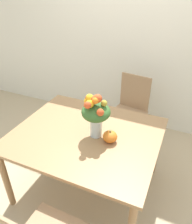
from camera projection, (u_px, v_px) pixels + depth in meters
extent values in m
plane|color=tan|center=(88.00, 186.00, 2.42)|extent=(12.00, 12.00, 0.00)
cube|color=silver|center=(135.00, 33.00, 2.89)|extent=(8.00, 0.06, 2.70)
cube|color=#9E754C|center=(86.00, 134.00, 2.05)|extent=(1.34, 1.13, 0.03)
cylinder|color=#9E754C|center=(6.00, 179.00, 2.05)|extent=(0.06, 0.06, 0.70)
cylinder|color=#9E754C|center=(62.00, 124.00, 2.84)|extent=(0.06, 0.06, 0.70)
cylinder|color=#9E754C|center=(156.00, 149.00, 2.42)|extent=(0.06, 0.06, 0.70)
cylinder|color=silver|center=(96.00, 126.00, 1.96)|extent=(0.11, 0.11, 0.20)
cylinder|color=silver|center=(96.00, 131.00, 1.98)|extent=(0.09, 0.09, 0.10)
cylinder|color=#38662D|center=(98.00, 124.00, 1.93)|extent=(0.01, 0.01, 0.25)
cylinder|color=#38662D|center=(98.00, 122.00, 1.95)|extent=(0.01, 0.00, 0.25)
cylinder|color=#38662D|center=(95.00, 122.00, 1.95)|extent=(0.01, 0.00, 0.25)
cylinder|color=#38662D|center=(94.00, 123.00, 1.93)|extent=(0.01, 0.01, 0.25)
cylinder|color=#38662D|center=(96.00, 124.00, 1.92)|extent=(0.01, 0.00, 0.25)
ellipsoid|color=#38662D|center=(96.00, 112.00, 1.88)|extent=(0.25, 0.25, 0.15)
sphere|color=yellow|center=(90.00, 97.00, 1.92)|extent=(0.05, 0.05, 0.05)
sphere|color=yellow|center=(90.00, 98.00, 1.79)|extent=(0.07, 0.07, 0.07)
sphere|color=#D64C23|center=(100.00, 112.00, 1.76)|extent=(0.06, 0.06, 0.06)
sphere|color=#D64C23|center=(94.00, 100.00, 1.80)|extent=(0.08, 0.08, 0.08)
sphere|color=yellow|center=(88.00, 101.00, 1.88)|extent=(0.07, 0.07, 0.07)
sphere|color=#D64C23|center=(88.00, 105.00, 1.74)|extent=(0.06, 0.06, 0.06)
sphere|color=yellow|center=(90.00, 104.00, 1.78)|extent=(0.07, 0.07, 0.07)
sphere|color=#D64C23|center=(98.00, 99.00, 1.78)|extent=(0.07, 0.07, 0.07)
sphere|color=#AD9E33|center=(95.00, 99.00, 1.88)|extent=(0.07, 0.07, 0.07)
sphere|color=#AD9E33|center=(104.00, 103.00, 1.82)|extent=(0.05, 0.05, 0.05)
sphere|color=#D64C23|center=(88.00, 98.00, 1.83)|extent=(0.06, 0.06, 0.06)
sphere|color=orange|center=(95.00, 101.00, 1.76)|extent=(0.06, 0.06, 0.06)
ellipsoid|color=orange|center=(110.00, 137.00, 1.91)|extent=(0.13, 0.13, 0.10)
cylinder|color=brown|center=(110.00, 132.00, 1.88)|extent=(0.02, 0.02, 0.02)
cube|color=#9E7A56|center=(127.00, 115.00, 2.81)|extent=(0.48, 0.48, 0.02)
cylinder|color=#9E7A56|center=(108.00, 132.00, 2.89)|extent=(0.04, 0.04, 0.45)
cylinder|color=#9E7A56|center=(132.00, 141.00, 2.74)|extent=(0.04, 0.04, 0.45)
cylinder|color=#9E7A56|center=(120.00, 120.00, 3.14)|extent=(0.04, 0.04, 0.45)
cylinder|color=#9E7A56|center=(142.00, 127.00, 2.98)|extent=(0.04, 0.04, 0.45)
cube|color=#9E7A56|center=(135.00, 92.00, 2.83)|extent=(0.40, 0.08, 0.47)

